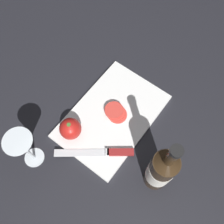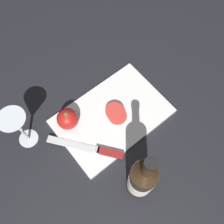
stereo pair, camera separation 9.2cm
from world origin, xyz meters
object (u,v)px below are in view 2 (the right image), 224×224
(wine_bottle, at_px, (141,180))
(whole_tomato, at_px, (68,119))
(knife, at_px, (101,151))
(tomato_slice_stack_near, at_px, (116,113))
(wine_glass, at_px, (17,125))

(wine_bottle, height_order, whole_tomato, wine_bottle)
(knife, bearing_deg, tomato_slice_stack_near, -97.49)
(whole_tomato, bearing_deg, wine_glass, -18.54)
(wine_bottle, height_order, tomato_slice_stack_near, wine_bottle)
(wine_glass, height_order, knife, wine_glass)
(knife, height_order, tomato_slice_stack_near, tomato_slice_stack_near)
(wine_glass, bearing_deg, wine_bottle, 117.30)
(wine_glass, xyz_separation_m, tomato_slice_stack_near, (-0.29, 0.13, -0.10))
(tomato_slice_stack_near, bearing_deg, whole_tomato, -27.94)
(knife, bearing_deg, wine_glass, 2.43)
(wine_glass, relative_size, knife, 0.79)
(knife, bearing_deg, whole_tomato, -28.55)
(wine_bottle, xyz_separation_m, tomato_slice_stack_near, (-0.10, -0.24, -0.09))
(knife, bearing_deg, wine_bottle, 150.28)
(wine_bottle, relative_size, knife, 1.45)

